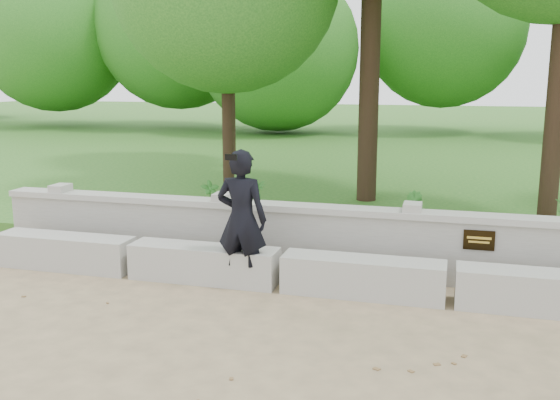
{
  "coord_description": "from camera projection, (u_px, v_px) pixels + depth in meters",
  "views": [
    {
      "loc": [
        -0.06,
        -5.09,
        2.54
      ],
      "look_at": [
        -2.02,
        1.95,
        1.08
      ],
      "focal_mm": 40.0,
      "sensor_mm": 36.0,
      "label": 1
    }
  ],
  "objects": [
    {
      "name": "shrub_a",
      "position": [
        211.0,
        199.0,
        10.25
      ],
      "size": [
        0.38,
        0.38,
        0.61
      ],
      "primitive_type": "imported",
      "rotation": [
        0.0,
        0.0,
        0.75
      ],
      "color": "#2E7126",
      "rests_on": "lawn"
    },
    {
      "name": "concrete_bench",
      "position": [
        451.0,
        285.0,
        7.05
      ],
      "size": [
        11.9,
        0.45,
        0.45
      ],
      "color": "#B5B2AB",
      "rests_on": "ground"
    },
    {
      "name": "ground",
      "position": [
        447.0,
        381.0,
        5.29
      ],
      "size": [
        80.0,
        80.0,
        0.0
      ],
      "primitive_type": "plane",
      "color": "tan",
      "rests_on": "ground"
    },
    {
      "name": "lawn",
      "position": [
        454.0,
        159.0,
        18.5
      ],
      "size": [
        40.0,
        22.0,
        0.25
      ],
      "primitive_type": "cube",
      "color": "#225D1C",
      "rests_on": "ground"
    },
    {
      "name": "shrub_b",
      "position": [
        411.0,
        214.0,
        9.06
      ],
      "size": [
        0.39,
        0.43,
        0.65
      ],
      "primitive_type": "imported",
      "rotation": [
        0.0,
        0.0,
        1.91
      ],
      "color": "#2E7126",
      "rests_on": "lawn"
    },
    {
      "name": "parapet_wall",
      "position": [
        452.0,
        248.0,
        7.66
      ],
      "size": [
        12.5,
        0.35,
        0.9
      ],
      "color": "#AAA8A0",
      "rests_on": "ground"
    },
    {
      "name": "man_main",
      "position": [
        242.0,
        219.0,
        7.47
      ],
      "size": [
        0.63,
        0.56,
        1.7
      ],
      "color": "black",
      "rests_on": "ground"
    },
    {
      "name": "shrub_d",
      "position": [
        257.0,
        199.0,
        10.19
      ],
      "size": [
        0.46,
        0.45,
        0.61
      ],
      "primitive_type": "imported",
      "rotation": [
        0.0,
        0.0,
        5.61
      ],
      "color": "#2E7126",
      "rests_on": "lawn"
    }
  ]
}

